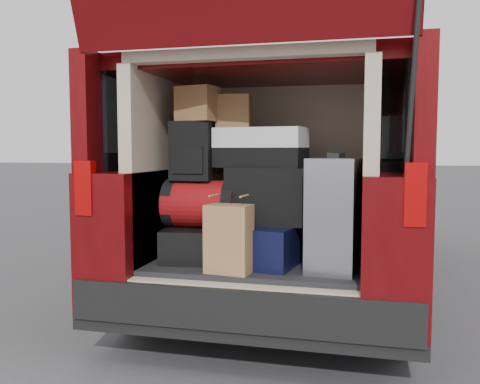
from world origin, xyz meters
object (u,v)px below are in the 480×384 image
object	(u,v)px
navy_hardshell	(263,243)
kraft_bag	(229,239)
silver_roller	(335,214)
black_soft_case	(267,196)
black_hardshell	(197,242)
backpack	(192,151)
twotone_duffel	(261,148)
red_duffel	(202,204)

from	to	relation	value
navy_hardshell	kraft_bag	bearing A→B (deg)	-103.93
silver_roller	black_soft_case	size ratio (longest dim) A/B	1.35
black_hardshell	silver_roller	size ratio (longest dim) A/B	0.79
navy_hardshell	black_soft_case	world-z (taller)	black_soft_case
black_soft_case	backpack	xyz separation A→B (m)	(-0.46, -0.04, 0.27)
silver_roller	twotone_duffel	size ratio (longest dim) A/B	1.19
black_hardshell	twotone_duffel	world-z (taller)	twotone_duffel
kraft_bag	backpack	size ratio (longest dim) A/B	1.05
black_soft_case	backpack	world-z (taller)	backpack
black_hardshell	kraft_bag	distance (m)	0.44
black_hardshell	backpack	bearing A→B (deg)	-128.21
backpack	black_soft_case	bearing A→B (deg)	4.46
navy_hardshell	red_duffel	bearing A→B (deg)	-169.90
red_duffel	silver_roller	bearing A→B (deg)	-6.95
black_hardshell	red_duffel	distance (m)	0.25
black_hardshell	kraft_bag	size ratio (longest dim) A/B	1.32
silver_roller	black_soft_case	distance (m)	0.43
navy_hardshell	black_soft_case	xyz separation A→B (m)	(0.02, 0.02, 0.29)
navy_hardshell	backpack	bearing A→B (deg)	-168.55
twotone_duffel	navy_hardshell	bearing A→B (deg)	-59.88
kraft_bag	twotone_duffel	size ratio (longest dim) A/B	0.71
red_duffel	navy_hardshell	bearing A→B (deg)	-0.79
silver_roller	kraft_bag	world-z (taller)	silver_roller
kraft_bag	twotone_duffel	world-z (taller)	twotone_duffel
kraft_bag	black_soft_case	distance (m)	0.42
backpack	navy_hardshell	bearing A→B (deg)	1.57
black_hardshell	black_soft_case	size ratio (longest dim) A/B	1.07
kraft_bag	navy_hardshell	bearing A→B (deg)	73.47
navy_hardshell	silver_roller	world-z (taller)	silver_roller
black_soft_case	backpack	size ratio (longest dim) A/B	1.30
black_hardshell	red_duffel	xyz separation A→B (m)	(0.04, -0.02, 0.25)
silver_roller	twotone_duffel	world-z (taller)	twotone_duffel
navy_hardshell	silver_roller	size ratio (longest dim) A/B	0.85
kraft_bag	red_duffel	bearing A→B (deg)	137.29
silver_roller	kraft_bag	xyz separation A→B (m)	(-0.56, -0.22, -0.13)
twotone_duffel	backpack	bearing A→B (deg)	-162.19
navy_hardshell	black_soft_case	bearing A→B (deg)	57.74
navy_hardshell	kraft_bag	size ratio (longest dim) A/B	1.42
black_hardshell	navy_hardshell	bearing A→B (deg)	-8.85
black_soft_case	kraft_bag	bearing A→B (deg)	-115.28
black_soft_case	backpack	bearing A→B (deg)	-175.40
red_duffel	backpack	distance (m)	0.33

